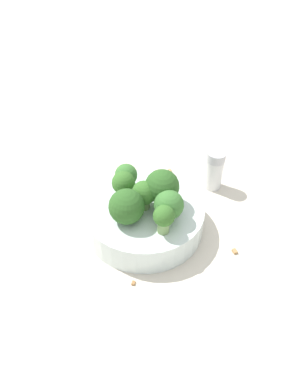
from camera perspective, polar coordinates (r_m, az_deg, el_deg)
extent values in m
plane|color=beige|center=(0.63, 0.00, -5.37)|extent=(3.00, 3.00, 0.00)
cylinder|color=silver|center=(0.61, 0.00, -3.88)|extent=(0.19, 0.19, 0.05)
cylinder|color=#7A9E5B|center=(0.59, -0.45, -1.56)|extent=(0.03, 0.03, 0.02)
sphere|color=#386B28|center=(0.58, -0.46, -0.21)|extent=(0.04, 0.04, 0.04)
cylinder|color=#7A9E5B|center=(0.63, -2.70, 1.44)|extent=(0.02, 0.02, 0.02)
sphere|color=#3D7533|center=(0.62, -2.75, 2.61)|extent=(0.04, 0.04, 0.04)
cylinder|color=#8EB770|center=(0.61, -3.09, 0.08)|extent=(0.01, 0.01, 0.02)
sphere|color=#386B28|center=(0.60, -3.15, 1.41)|extent=(0.04, 0.04, 0.04)
cylinder|color=#84AD66|center=(0.60, 2.69, -0.83)|extent=(0.02, 0.02, 0.03)
sphere|color=#2D5B23|center=(0.58, 2.76, 0.85)|extent=(0.05, 0.05, 0.05)
cylinder|color=#7A9E5B|center=(0.55, 2.99, -5.05)|extent=(0.02, 0.02, 0.03)
sphere|color=#386B28|center=(0.54, 3.06, -3.65)|extent=(0.03, 0.03, 0.03)
cylinder|color=#7A9E5B|center=(0.57, -2.61, -3.60)|extent=(0.02, 0.02, 0.02)
sphere|color=#2D5B23|center=(0.56, -2.67, -2.23)|extent=(0.05, 0.05, 0.05)
cylinder|color=#8EB770|center=(0.57, 3.72, -3.30)|extent=(0.03, 0.03, 0.02)
sphere|color=#3D7533|center=(0.56, 3.80, -1.97)|extent=(0.05, 0.05, 0.05)
cylinder|color=silver|center=(0.70, 10.58, 2.73)|extent=(0.03, 0.03, 0.06)
cylinder|color=#B7B7BC|center=(0.68, 10.97, 5.28)|extent=(0.03, 0.03, 0.02)
cube|color=olive|center=(0.56, -1.62, -13.60)|extent=(0.01, 0.01, 0.01)
cube|color=tan|center=(0.75, 3.96, 3.42)|extent=(0.01, 0.01, 0.01)
cube|color=#AD7F4C|center=(0.61, 13.68, -8.64)|extent=(0.01, 0.01, 0.01)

